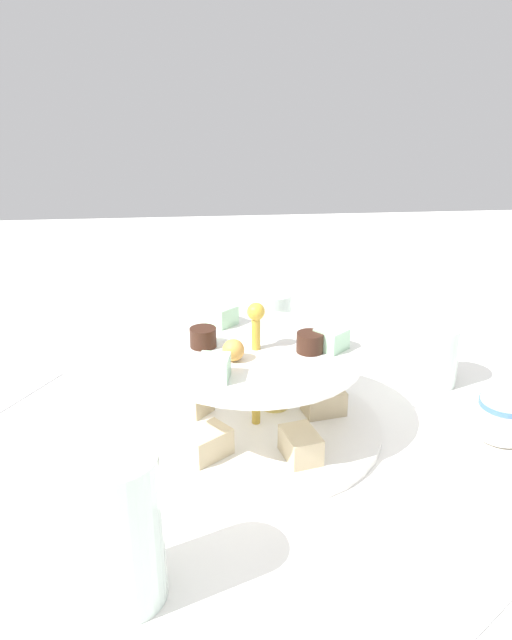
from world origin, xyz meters
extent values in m
plane|color=white|center=(0.00, 0.00, 0.00)|extent=(2.40, 2.40, 0.00)
cylinder|color=white|center=(0.00, 0.00, 0.01)|extent=(0.29, 0.29, 0.01)
cylinder|color=white|center=(0.00, 0.00, 0.10)|extent=(0.24, 0.24, 0.01)
cylinder|color=gold|center=(0.00, 0.00, 0.07)|extent=(0.01, 0.01, 0.15)
sphere|color=gold|center=(0.00, 0.00, 0.15)|extent=(0.02, 0.02, 0.02)
cube|color=#CCB78E|center=(0.04, 0.08, 0.03)|extent=(0.06, 0.06, 0.03)
cube|color=#CCB78E|center=(-0.06, 0.06, 0.03)|extent=(0.06, 0.06, 0.03)
cube|color=#CCB78E|center=(-0.07, -0.04, 0.03)|extent=(0.05, 0.04, 0.03)
cube|color=#CCB78E|center=(0.02, -0.08, 0.03)|extent=(0.04, 0.05, 0.03)
cube|color=#CCB78E|center=(0.08, -0.01, 0.03)|extent=(0.06, 0.05, 0.03)
cylinder|color=#E5C660|center=(0.04, -0.03, 0.02)|extent=(0.04, 0.04, 0.01)
cylinder|color=#381E14|center=(0.01, 0.06, 0.12)|extent=(0.03, 0.03, 0.02)
cylinder|color=#381E14|center=(-0.01, -0.06, 0.12)|extent=(0.03, 0.03, 0.02)
cube|color=#B2E5BC|center=(0.08, 0.03, 0.12)|extent=(0.04, 0.04, 0.02)
cube|color=#B2E5BC|center=(-0.07, 0.05, 0.12)|extent=(0.04, 0.04, 0.02)
cube|color=#B2E5BC|center=(-0.01, -0.08, 0.12)|extent=(0.04, 0.04, 0.02)
sphere|color=gold|center=(-0.03, 0.03, 0.12)|extent=(0.02, 0.02, 0.02)
cylinder|color=silver|center=(-0.24, 0.13, 0.07)|extent=(0.07, 0.07, 0.13)
cylinder|color=silver|center=(0.10, -0.25, 0.04)|extent=(0.06, 0.06, 0.08)
cylinder|color=white|center=(-0.05, -0.28, 0.00)|extent=(0.09, 0.09, 0.01)
cylinder|color=white|center=(-0.05, -0.28, 0.03)|extent=(0.06, 0.06, 0.04)
cylinder|color=#4772B2|center=(-0.05, -0.28, 0.05)|extent=(0.06, 0.06, 0.01)
cube|color=silver|center=(0.10, 0.30, 0.00)|extent=(0.16, 0.10, 0.00)
cube|color=silver|center=(-0.26, -0.18, 0.00)|extent=(0.11, 0.15, 0.00)
cylinder|color=silver|center=(0.24, -0.05, 0.04)|extent=(0.06, 0.06, 0.09)
camera|label=1|loc=(-0.62, 0.06, 0.39)|focal=34.21mm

